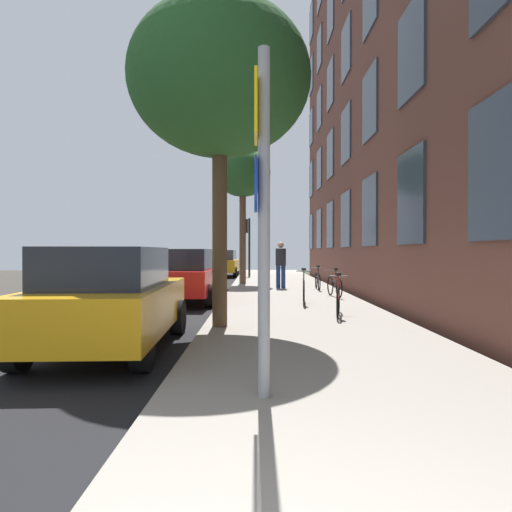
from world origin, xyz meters
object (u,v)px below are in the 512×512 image
Objects in this scene: bicycle_0 at (338,299)px; traffic_light at (248,236)px; sign_post at (262,200)px; bicycle_3 at (318,280)px; car_2 at (222,263)px; car_1 at (188,275)px; pedestrian_0 at (281,262)px; tree_far at (243,175)px; bicycle_1 at (304,290)px; car_0 at (111,298)px; bicycle_2 at (335,285)px; tree_near at (220,80)px.

traffic_light is at bearing 98.20° from bicycle_0.
sign_post is 2.03× the size of bicycle_3.
traffic_light is 2.67m from car_2.
car_1 reaches higher than bicycle_3.
pedestrian_0 reaches higher than car_1.
sign_post is at bearing -87.63° from tree_far.
car_0 is (-3.58, -5.32, 0.33)m from bicycle_1.
traffic_light is 1.85× the size of pedestrian_0.
tree_far is 8.52m from car_2.
tree_far is (-0.66, 15.87, 2.94)m from sign_post.
sign_post is at bearing -93.97° from pedestrian_0.
bicycle_0 is at bearing 35.91° from car_0.
bicycle_2 is (3.10, -6.01, -4.53)m from tree_far.
traffic_light is at bearing 82.71° from car_1.
tree_far is at bearing 77.36° from car_1.
bicycle_3 is 0.39× the size of car_1.
sign_post is 0.55× the size of tree_near.
bicycle_0 is 0.37× the size of car_1.
car_2 is at bearing 90.01° from car_1.
tree_far is 9.34m from bicycle_1.
traffic_light is at bearing 99.75° from pedestrian_0.
car_0 is at bearing -97.17° from tree_far.
sign_post is 9.57m from car_1.
bicycle_0 is 0.95× the size of bicycle_3.
bicycle_1 is at bearing -121.34° from bicycle_2.
car_1 is at bearing 136.78° from bicycle_0.
car_0 is at bearing -115.02° from bicycle_3.
tree_near is 3.93× the size of bicycle_2.
car_1 is (-3.92, 3.68, 0.34)m from bicycle_0.
car_1 reaches higher than bicycle_0.
pedestrian_0 is (0.91, 13.18, -0.92)m from sign_post.
car_0 is at bearing -123.97° from bicycle_1.
bicycle_2 is 3.72m from pedestrian_0.
tree_near reaches higher than car_2.
car_2 reaches higher than bicycle_2.
sign_post is 3.69m from car_0.
sign_post reaches higher than bicycle_2.
bicycle_2 is (2.99, -11.83, -1.94)m from traffic_light.
car_0 is at bearing -123.28° from bicycle_2.
traffic_light is 8.73m from pedestrian_0.
bicycle_0 is (1.77, 5.56, -1.57)m from sign_post.
bicycle_2 is 0.87× the size of pedestrian_0.
bicycle_3 is at bearing 69.82° from tree_near.
car_2 is at bearing 137.67° from traffic_light.
bicycle_1 is 5.32m from pedestrian_0.
traffic_light is 19.25m from car_0.
bicycle_3 is 0.39× the size of car_2.
bicycle_2 is at bearing 56.72° from car_0.
tree_near reaches higher than tree_far.
car_0 is (-4.77, -7.27, 0.36)m from bicycle_2.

